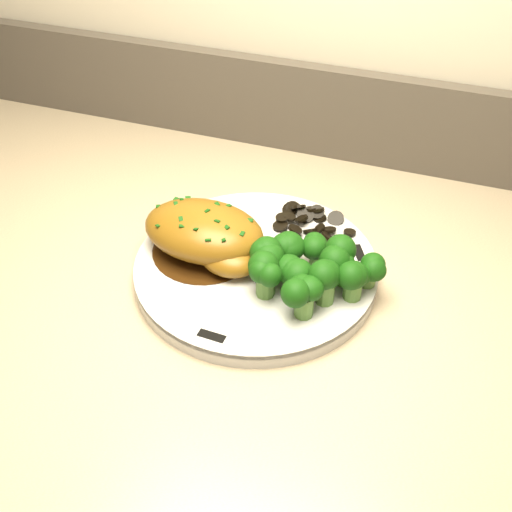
% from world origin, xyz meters
% --- Properties ---
extents(plate, '(0.29, 0.29, 0.02)m').
position_xyz_m(plate, '(-0.71, 1.73, 0.90)').
color(plate, silver).
rests_on(plate, counter).
extents(rim_accent_0, '(0.02, 0.03, 0.00)m').
position_xyz_m(rim_accent_0, '(-0.61, 1.78, 0.91)').
color(rim_accent_0, black).
rests_on(rim_accent_0, plate).
extents(rim_accent_1, '(0.02, 0.03, 0.00)m').
position_xyz_m(rim_accent_1, '(-0.80, 1.79, 0.91)').
color(rim_accent_1, black).
rests_on(rim_accent_1, plate).
extents(rim_accent_2, '(0.03, 0.01, 0.00)m').
position_xyz_m(rim_accent_2, '(-0.71, 1.62, 0.91)').
color(rim_accent_2, black).
rests_on(rim_accent_2, plate).
extents(gravy_pool, '(0.11, 0.11, 0.00)m').
position_xyz_m(gravy_pool, '(-0.76, 1.73, 0.91)').
color(gravy_pool, '#331C09').
rests_on(gravy_pool, plate).
extents(chicken_breast, '(0.14, 0.09, 0.05)m').
position_xyz_m(chicken_breast, '(-0.76, 1.73, 0.93)').
color(chicken_breast, '#916119').
rests_on(chicken_breast, plate).
extents(mushroom_pile, '(0.08, 0.06, 0.02)m').
position_xyz_m(mushroom_pile, '(-0.66, 1.80, 0.91)').
color(mushroom_pile, black).
rests_on(mushroom_pile, plate).
extents(broccoli_florets, '(0.13, 0.10, 0.04)m').
position_xyz_m(broccoli_florets, '(-0.64, 1.71, 0.93)').
color(broccoli_florets, '#588839').
rests_on(broccoli_florets, plate).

